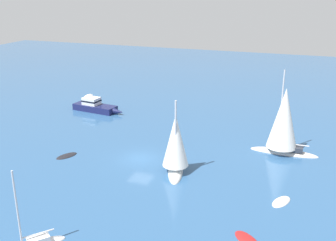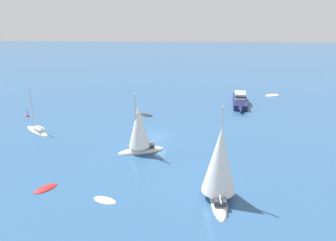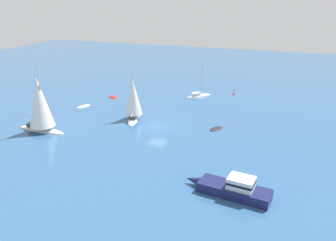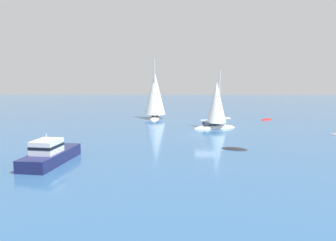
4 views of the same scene
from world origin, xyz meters
name	(u,v)px [view 4 (image 4 of 4)]	position (x,y,z in m)	size (l,w,h in m)	color
ground_plane	(205,134)	(0.00, 0.00, 0.00)	(160.00, 160.00, 0.00)	#2D5684
rib	(266,120)	(11.16, 13.83, 0.00)	(2.74, 2.79, 0.42)	#B21E1E
motor_cruiser	(52,154)	(-14.12, -13.74, 0.77)	(3.19, 8.82, 2.61)	#191E4C
sloop	(216,108)	(1.86, 4.82, 2.88)	(6.22, 3.38, 8.47)	silver
sloop_1	(155,97)	(-7.18, 14.84, 3.69)	(3.52, 7.74, 10.25)	silver
skiff	(223,118)	(4.40, 15.82, 0.00)	(2.85, 2.11, 0.41)	silver
dinghy	(234,149)	(2.26, -8.26, 0.00)	(2.90, 2.20, 0.34)	black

